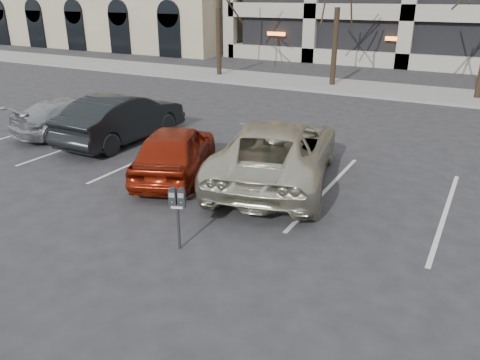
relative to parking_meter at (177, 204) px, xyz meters
The scene contains 8 objects.
ground 2.09m from the parking_meter, 85.67° to the left, with size 140.00×140.00×0.00m, color #28282B.
sidewalk 17.87m from the parking_meter, 89.55° to the left, with size 80.00×4.00×0.12m, color gray.
stall_lines 4.44m from the parking_meter, 106.89° to the left, with size 16.90×5.20×0.00m.
parking_meter is the anchor object (origin of this frame).
suv_silver 4.17m from the parking_meter, 88.00° to the left, with size 4.04×6.33×1.63m.
car_red 4.01m from the parking_meter, 126.70° to the left, with size 1.67×4.14×1.41m, color maroon.
car_dark 7.66m from the parking_meter, 139.47° to the left, with size 1.67×4.80×1.58m, color black.
car_silver 9.35m from the parking_meter, 148.47° to the left, with size 1.75×4.30×1.25m, color #AAAEB2.
Camera 1 is at (4.71, -8.25, 4.61)m, focal length 35.00 mm.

